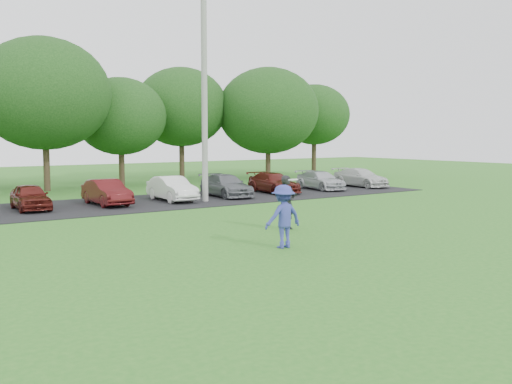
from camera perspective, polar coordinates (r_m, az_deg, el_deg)
ground at (r=16.09m, az=7.11°, el=-5.63°), size 100.00×100.00×0.00m
parking_lot at (r=27.09m, az=-11.46°, el=-1.07°), size 32.00×6.50×0.03m
utility_pole at (r=27.08m, az=-5.18°, el=8.95°), size 0.28×0.28×9.41m
frisbee_player at (r=15.95m, az=2.74°, el=-2.45°), size 1.16×0.68×1.94m
camera_bystander at (r=19.06m, az=3.10°, el=-1.06°), size 0.70×0.50×1.82m
parked_cars at (r=27.24m, az=-11.20°, el=0.20°), size 30.53×4.32×1.24m
tree_row at (r=36.61m, az=-15.47°, el=8.23°), size 42.39×9.85×8.64m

